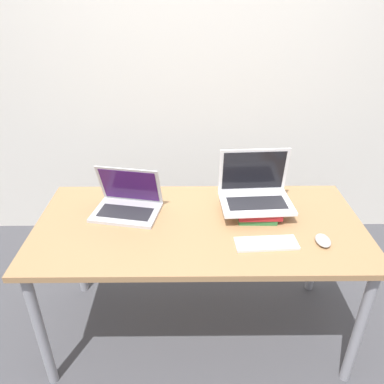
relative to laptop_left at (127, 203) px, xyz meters
The scene contains 7 objects.
wall_back 1.20m from the laptop_left, 69.48° to the left, with size 8.00×0.05×2.70m.
desk 0.41m from the laptop_left, 17.72° to the right, with size 1.64×0.78×0.75m.
laptop_left is the anchor object (origin of this frame).
book_stack 0.67m from the laptop_left, ahead, with size 0.22×0.23×0.06m.
laptop_on_books 0.67m from the laptop_left, ahead, with size 0.37×0.28×0.27m.
wireless_keyboard 0.74m from the laptop_left, 23.62° to the right, with size 0.29×0.12×0.01m.
mouse 0.98m from the laptop_left, 17.08° to the right, with size 0.07×0.10×0.03m.
Camera 1 is at (-0.05, -1.17, 1.81)m, focal length 35.00 mm.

